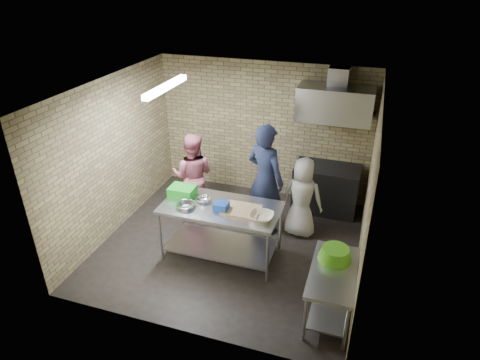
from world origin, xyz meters
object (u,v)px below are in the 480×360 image
woman_white (302,197)px  green_basin (335,254)px  stove (325,188)px  blue_tub (221,206)px  bottle_red (339,105)px  man_navy (265,179)px  side_counter (331,292)px  green_crate (182,191)px  woman_pink (193,175)px  prep_table (221,231)px  bottle_green (361,108)px

woman_white → green_basin: bearing=120.2°
stove → green_basin: bearing=-80.2°
blue_tub → bottle_red: bottle_red is taller
stove → man_navy: bearing=-132.6°
side_counter → bottle_red: bottle_red is taller
green_crate → woman_white: woman_white is taller
stove → bottle_red: bottle_red is taller
woman_pink → woman_white: 2.04m
prep_table → woman_pink: bearing=131.8°
prep_table → blue_tub: bearing=-63.4°
prep_table → man_navy: bearing=64.3°
bottle_green → woman_white: 1.91m
prep_table → side_counter: bearing=-22.8°
prep_table → green_crate: 0.89m
blue_tub → green_basin: (1.78, -0.43, -0.16)m
side_counter → blue_tub: bearing=159.4°
prep_table → bottle_red: bearing=56.9°
bottle_red → bottle_green: 0.40m
green_basin → bottle_green: size_ratio=3.07×
prep_table → stove: bearing=54.7°
side_counter → blue_tub: (-1.80, 0.68, 0.62)m
bottle_red → bottle_green: bottle_red is taller
bottle_red → woman_pink: (-2.38, -1.17, -1.22)m
prep_table → blue_tub: (0.05, -0.10, 0.53)m
green_crate → green_basin: green_crate is taller
bottle_green → woman_white: (-0.74, -1.20, -1.29)m
prep_table → blue_tub: size_ratio=9.00×
green_crate → woman_pink: 0.97m
prep_table → green_crate: bearing=170.3°
bottle_green → woman_white: bearing=-121.8°
bottle_green → woman_pink: size_ratio=0.09×
stove → green_basin: size_ratio=2.61×
prep_table → woman_pink: size_ratio=1.14×
green_crate → bottle_red: (2.15, 2.09, 1.02)m
green_basin → bottle_red: size_ratio=2.56×
bottle_green → green_crate: bearing=-140.6°
stove → bottle_green: bearing=28.1°
green_basin → woman_white: 1.71m
stove → woman_white: 1.04m
blue_tub → green_basin: size_ratio=0.45×
man_navy → green_crate: bearing=59.5°
prep_table → woman_pink: woman_pink is taller
blue_tub → man_navy: (0.41, 1.06, 0.01)m
man_navy → bottle_green: bearing=-114.1°
blue_tub → man_navy: size_ratio=0.10×
stove → blue_tub: bearing=-123.0°
stove → bottle_red: size_ratio=6.67×
prep_table → green_crate: (-0.70, 0.12, 0.54)m
bottle_red → man_navy: bearing=-128.1°
blue_tub → man_navy: man_navy is taller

